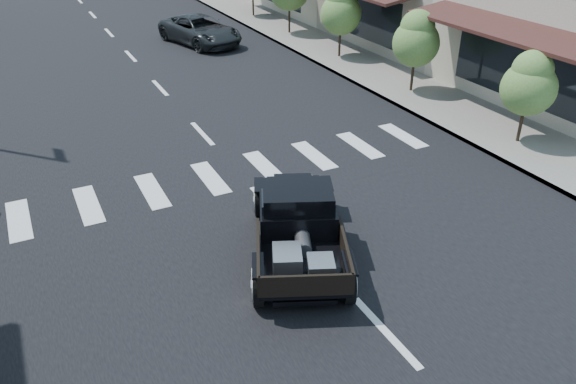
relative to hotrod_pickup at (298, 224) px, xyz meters
name	(u,v)px	position (x,y,z in m)	size (l,w,h in m)	color
ground	(306,247)	(0.30, 0.18, -0.77)	(120.00, 120.00, 0.00)	black
road	(141,68)	(0.30, 15.18, -0.76)	(14.00, 80.00, 0.02)	black
road_markings	(175,105)	(0.30, 10.18, -0.77)	(12.00, 60.00, 0.06)	silver
sidewalk_right	(314,44)	(8.80, 15.18, -0.70)	(3.00, 80.00, 0.15)	gray
small_tree_a	(526,99)	(8.60, 2.08, 0.71)	(1.59, 1.59, 2.66)	#547C39
small_tree_b	(415,53)	(8.60, 7.32, 0.80)	(1.70, 1.70, 2.84)	#547C39
small_tree_c	(341,22)	(8.60, 12.54, 0.86)	(1.77, 1.77, 2.96)	#547C39
hotrod_pickup	(298,224)	(0.00, 0.00, 0.00)	(2.08, 4.45, 1.54)	black
second_car	(200,30)	(3.90, 17.84, -0.10)	(2.21, 4.80, 1.33)	black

